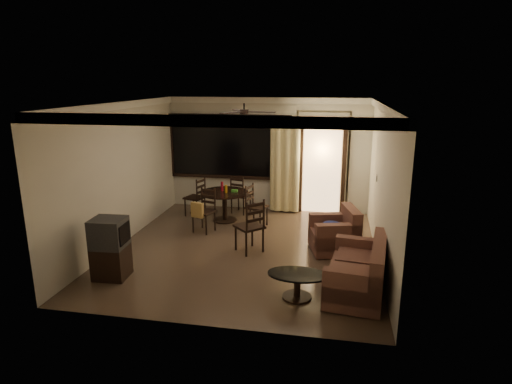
% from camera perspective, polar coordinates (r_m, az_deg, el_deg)
% --- Properties ---
extents(ground, '(5.50, 5.50, 0.00)m').
position_cam_1_polar(ground, '(8.44, -1.46, -7.58)').
color(ground, '#7F6651').
rests_on(ground, ground).
extents(room_shell, '(5.50, 6.70, 5.50)m').
position_cam_1_polar(room_shell, '(9.57, 4.18, 6.42)').
color(room_shell, beige).
rests_on(room_shell, ground).
extents(dining_table, '(1.12, 1.12, 0.92)m').
position_cam_1_polar(dining_table, '(9.95, -4.20, -0.79)').
color(dining_table, black).
rests_on(dining_table, ground).
extents(dining_chair_west, '(0.53, 0.53, 0.95)m').
position_cam_1_polar(dining_chair_west, '(10.48, -8.07, -1.63)').
color(dining_chair_west, black).
rests_on(dining_chair_west, ground).
extents(dining_chair_east, '(0.53, 0.53, 0.95)m').
position_cam_1_polar(dining_chair_east, '(9.62, 0.05, -2.96)').
color(dining_chair_east, black).
rests_on(dining_chair_east, ground).
extents(dining_chair_south, '(0.53, 0.56, 0.95)m').
position_cam_1_polar(dining_chair_south, '(9.34, -6.98, -3.49)').
color(dining_chair_south, black).
rests_on(dining_chair_south, ground).
extents(dining_chair_north, '(0.53, 0.53, 0.95)m').
position_cam_1_polar(dining_chair_north, '(10.59, -2.05, -1.32)').
color(dining_chair_north, black).
rests_on(dining_chair_north, ground).
extents(tv_cabinet, '(0.57, 0.51, 1.03)m').
position_cam_1_polar(tv_cabinet, '(7.51, -18.85, -7.10)').
color(tv_cabinet, black).
rests_on(tv_cabinet, ground).
extents(sofa, '(1.01, 1.63, 0.82)m').
position_cam_1_polar(sofa, '(6.88, 13.71, -10.44)').
color(sofa, '#421F1E').
rests_on(sofa, ground).
extents(armchair, '(1.02, 1.02, 0.84)m').
position_cam_1_polar(armchair, '(8.36, 10.70, -5.53)').
color(armchair, '#421F1E').
rests_on(armchair, ground).
extents(coffee_table, '(0.91, 0.54, 0.40)m').
position_cam_1_polar(coffee_table, '(6.60, 5.52, -11.81)').
color(coffee_table, black).
rests_on(coffee_table, ground).
extents(side_chair, '(0.66, 0.66, 1.06)m').
position_cam_1_polar(side_chair, '(8.21, -0.84, -5.88)').
color(side_chair, black).
rests_on(side_chair, ground).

